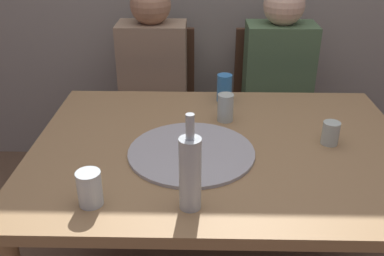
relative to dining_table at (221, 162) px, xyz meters
name	(u,v)px	position (x,y,z in m)	size (l,w,h in m)	color
dining_table	(221,162)	(0.00, 0.00, 0.00)	(1.38, 1.01, 0.73)	#99754C
pizza_tray	(191,152)	(-0.11, -0.07, 0.08)	(0.45, 0.45, 0.01)	#ADADB2
wine_bottle	(190,172)	(-0.11, -0.37, 0.19)	(0.06, 0.06, 0.30)	#B2BCC1
tumbler_near	(331,133)	(0.39, 0.02, 0.12)	(0.06, 0.06, 0.09)	#B7C6BC
tumbler_far	(225,108)	(0.02, 0.20, 0.13)	(0.06, 0.06, 0.11)	#B7C6BC
wine_glass	(90,188)	(-0.39, -0.36, 0.13)	(0.07, 0.07, 0.11)	silver
soda_can	(224,88)	(0.03, 0.40, 0.14)	(0.07, 0.07, 0.12)	#337AC1
chair_left	(156,100)	(-0.34, 0.91, -0.14)	(0.44, 0.44, 0.90)	#472D1E
chair_right	(273,101)	(0.34, 0.91, -0.14)	(0.44, 0.44, 0.90)	#472D1E
guest_in_sweater	(152,89)	(-0.34, 0.75, -0.01)	(0.36, 0.56, 1.17)	#937A60
guest_in_beanie	(279,90)	(0.34, 0.75, -0.01)	(0.36, 0.56, 1.17)	#4C6B47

